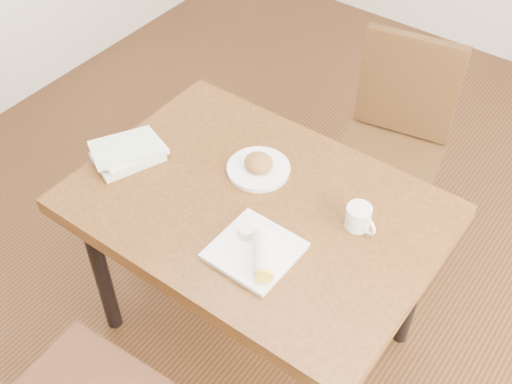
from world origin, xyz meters
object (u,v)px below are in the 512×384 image
Objects in this scene: chair_far at (394,136)px; plate_burrito at (257,252)px; table at (256,220)px; plate_scone at (259,167)px; coffee_mug at (359,217)px; book_stack at (128,153)px.

chair_far is 1.00m from plate_burrito.
plate_scone is (-0.08, 0.12, 0.11)m from table.
table is at bearing 127.49° from plate_burrito.
plate_scone is at bearing 177.57° from coffee_mug.
book_stack is (-0.80, -0.20, -0.01)m from coffee_mug.
chair_far is 3.46× the size of book_stack.
chair_far is 0.74m from plate_scone.
plate_scone is 0.40m from coffee_mug.
chair_far reaches higher than book_stack.
plate_scone is at bearing 125.74° from plate_burrito.
chair_far is 3.87× the size of plate_burrito.
plate_scone is 0.79× the size of book_stack.
chair_far is 0.76m from coffee_mug.
coffee_mug is at bearing -2.43° from plate_scone.
chair_far is (0.12, 0.80, -0.12)m from table.
coffee_mug is at bearing 18.72° from table.
plate_scone reaches higher than table.
plate_burrito is at bearing -88.77° from chair_far.
table is 0.18m from plate_scone.
table is 4.26× the size of book_stack.
chair_far is at bearing 91.23° from plate_burrito.
plate_burrito reaches higher than table.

